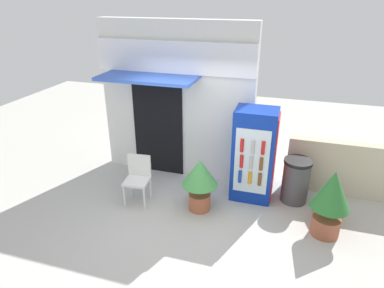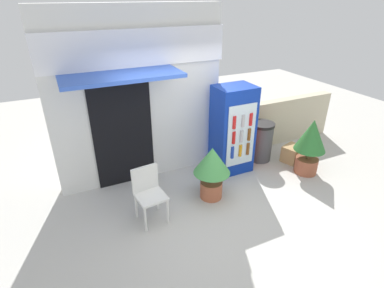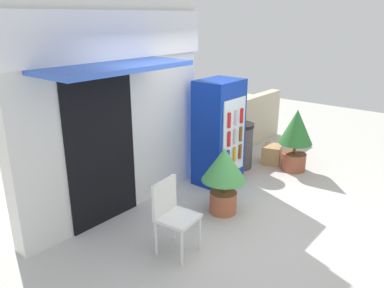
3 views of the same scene
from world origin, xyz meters
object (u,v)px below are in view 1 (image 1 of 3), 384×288
drink_cooler (254,155)px  potted_plant_curbside (331,198)px  cardboard_box (328,209)px  plastic_chair (138,176)px  trash_bin (296,180)px  potted_plant_near_shop (200,178)px

drink_cooler → potted_plant_curbside: bearing=-30.8°
potted_plant_curbside → cardboard_box: size_ratio=2.90×
potted_plant_curbside → drink_cooler: bearing=149.2°
cardboard_box → drink_cooler: bearing=167.7°
plastic_chair → cardboard_box: plastic_chair is taller
potted_plant_curbside → trash_bin: (-0.51, 0.86, -0.26)m
drink_cooler → potted_plant_curbside: (1.29, -0.77, -0.19)m
plastic_chair → cardboard_box: bearing=7.7°
potted_plant_near_shop → trash_bin: (1.62, 0.77, -0.20)m
trash_bin → cardboard_box: (0.58, -0.38, -0.25)m
cardboard_box → trash_bin: bearing=146.4°
drink_cooler → potted_plant_curbside: 1.52m
potted_plant_curbside → trash_bin: size_ratio=1.35×
drink_cooler → plastic_chair: bearing=-159.5°
drink_cooler → trash_bin: size_ratio=2.07×
drink_cooler → trash_bin: bearing=6.3°
drink_cooler → potted_plant_curbside: drink_cooler is taller
drink_cooler → cardboard_box: bearing=-12.3°
drink_cooler → trash_bin: 0.91m
plastic_chair → potted_plant_curbside: bearing=-0.4°
drink_cooler → potted_plant_curbside: size_ratio=1.53×
drink_cooler → plastic_chair: drink_cooler is taller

